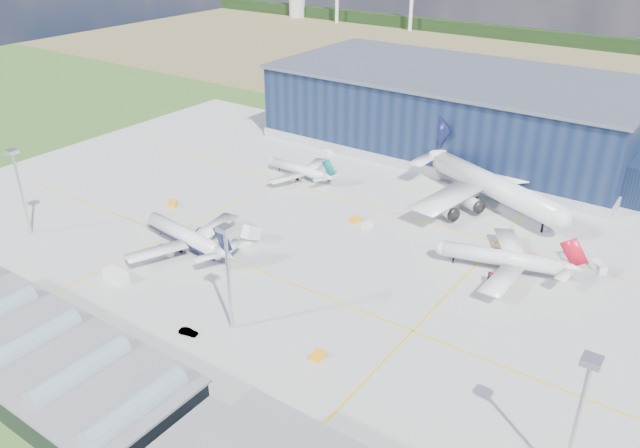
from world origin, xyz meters
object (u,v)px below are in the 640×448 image
Objects in this scene: light_mast_east at (582,402)px; gse_tug_b at (318,356)px; airliner_navy at (184,228)px; gse_tug_a at (173,204)px; airliner_red at (502,250)px; airliner_regional at (299,165)px; light_mast_center at (227,262)px; gse_van_a at (116,275)px; car_a at (230,412)px; gse_cart_a at (367,225)px; gse_van_b at (598,267)px; gse_tug_c at (355,220)px; light_mast_west at (18,179)px; hangar at (461,115)px; airliner_widebody at (496,175)px; gse_cart_b at (329,153)px; car_b at (188,332)px; airstair at (252,236)px.

light_mast_east is 47.90m from gse_tug_b.
airliner_navy is 25.80m from gse_tug_a.
airliner_red is at bearing -22.29° from gse_tug_a.
airliner_regional is at bearing -28.95° from airliner_red.
light_mast_center is 3.82× the size of gse_van_a.
car_a is at bearing -106.70° from gse_van_a.
airliner_navy is 1.27× the size of airliner_regional.
gse_cart_a is at bearing -17.11° from airliner_red.
gse_tug_a is 85.36m from car_a.
airliner_red is at bearing 172.46° from gse_van_b.
airliner_navy is 11.38× the size of gse_tug_c.
gse_cart_a is at bearing 37.75° from light_mast_west.
gse_tug_b is (-16.13, -49.91, -4.95)m from airliner_red.
airliner_regional is 4.43× the size of gse_van_a.
hangar is 4.24× the size of airliner_red.
hangar reaches higher than airliner_widebody.
gse_tug_c is at bearing 13.82° from car_a.
car_a is at bearing -121.17° from gse_cart_b.
airliner_red is at bearing 169.20° from airliner_regional.
gse_van_a is 1.79× the size of car_a.
gse_tug_c is (-40.84, 2.15, -4.93)m from airliner_red.
car_a is (49.67, -16.22, -0.74)m from gse_van_a.
airliner_widebody reaches higher than gse_tug_c.
gse_tug_c is (47.33, 21.35, -0.07)m from gse_tug_a.
hangar is 72.46m from gse_cart_a.
gse_tug_a is at bearing 36.45° from car_b.
gse_tug_b is at bearing -77.73° from hangar.
light_mast_east is at bearing -98.15° from car_b.
gse_van_b is 97.74m from gse_cart_b.
light_mast_center reaches higher than airliner_regional.
gse_tug_a is at bearing 158.89° from gse_tug_b.
airliner_navy is at bearing -136.55° from airstair.
light_mast_center is 24.56m from gse_tug_b.
gse_van_a is (-69.24, -53.78, -4.27)m from airliner_red.
gse_van_a is (-53.11, -3.87, 0.68)m from gse_tug_b.
light_mast_center is at bearing -79.07° from airliner_widebody.
hangar is at bearing 104.24° from gse_tug_b.
gse_cart_a is 0.68× the size of gse_van_b.
gse_tug_c is 60.78m from car_b.
hangar is 145.10m from car_a.
gse_tug_a is 51.92m from gse_tug_c.
gse_cart_b is at bearing 120.37° from gse_van_b.
airliner_regional is (-56.89, -14.59, -5.15)m from airliner_widebody.
gse_cart_a is at bearing -124.22° from airliner_navy.
gse_cart_a is (35.00, -16.55, -3.70)m from airliner_regional.
light_mast_center is at bearing 120.52° from airliner_regional.
hangar is at bearing 105.13° from gse_cart_a.
light_mast_center is at bearing -78.80° from gse_cart_a.
gse_van_a is 1.82× the size of gse_cart_b.
airliner_regional is at bearing 27.98° from car_a.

